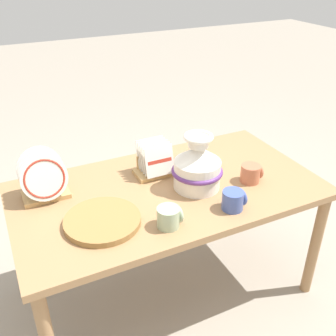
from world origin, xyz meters
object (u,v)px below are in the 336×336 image
mug_terracotta_glaze (251,173)px  ceramic_vase (197,166)px  mug_cobalt_glaze (234,200)px  wicker_charger_stack (102,221)px  dish_rack_square_plates (155,163)px  mug_sage_glaze (169,217)px  dish_rack_round_plates (44,180)px

mug_terracotta_glaze → ceramic_vase: bearing=164.9°
ceramic_vase → mug_cobalt_glaze: bearing=-76.1°
ceramic_vase → wicker_charger_stack: size_ratio=0.85×
ceramic_vase → dish_rack_square_plates: (-0.13, 0.20, -0.05)m
wicker_charger_stack → mug_sage_glaze: 0.29m
dish_rack_round_plates → mug_terracotta_glaze: 0.99m
wicker_charger_stack → mug_cobalt_glaze: size_ratio=3.10×
mug_cobalt_glaze → ceramic_vase: bearing=103.9°
dish_rack_round_plates → wicker_charger_stack: (0.18, -0.30, -0.08)m
ceramic_vase → mug_sage_glaze: size_ratio=2.64×
mug_terracotta_glaze → mug_cobalt_glaze: size_ratio=1.00×
wicker_charger_stack → mug_terracotta_glaze: mug_terracotta_glaze is taller
dish_rack_square_plates → mug_cobalt_glaze: 0.47m
wicker_charger_stack → mug_terracotta_glaze: bearing=0.7°
ceramic_vase → mug_terracotta_glaze: ceramic_vase is taller
mug_terracotta_glaze → mug_sage_glaze: 0.54m
ceramic_vase → wicker_charger_stack: bearing=-170.8°
wicker_charger_stack → mug_sage_glaze: mug_sage_glaze is taller
ceramic_vase → mug_cobalt_glaze: (0.06, -0.23, -0.07)m
ceramic_vase → mug_sage_glaze: 0.34m
dish_rack_round_plates → wicker_charger_stack: dish_rack_round_plates is taller
ceramic_vase → dish_rack_round_plates: bearing=162.0°
dish_rack_round_plates → mug_cobalt_glaze: size_ratio=2.18×
dish_rack_round_plates → dish_rack_square_plates: size_ratio=1.09×
ceramic_vase → mug_sage_glaze: bearing=-139.3°
mug_cobalt_glaze → mug_sage_glaze: same height
mug_terracotta_glaze → mug_sage_glaze: same height
mug_terracotta_glaze → wicker_charger_stack: bearing=-179.3°
mug_sage_glaze → mug_cobalt_glaze: bearing=-2.1°
mug_cobalt_glaze → mug_sage_glaze: 0.31m
wicker_charger_stack → mug_terracotta_glaze: (0.77, 0.01, 0.03)m
ceramic_vase → dish_rack_round_plates: (-0.68, 0.22, -0.02)m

